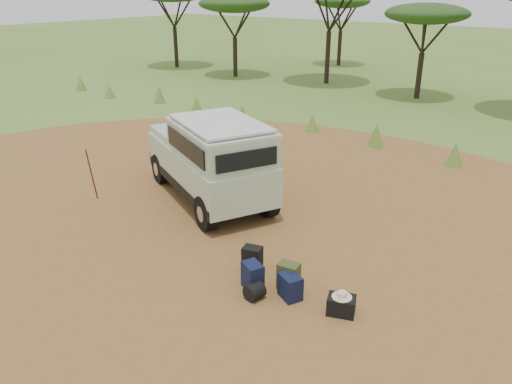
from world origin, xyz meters
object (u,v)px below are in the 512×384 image
Objects in this scene: backpack_olive at (289,276)px; duffel_navy at (290,287)px; walking_staff at (92,175)px; backpack_black at (252,259)px; hard_case at (341,305)px; backpack_navy at (253,276)px; safari_vehicle at (211,160)px.

backpack_olive is 1.13× the size of duffel_navy.
backpack_olive is (6.78, -0.33, -0.50)m from walking_staff.
duffel_navy is (1.22, -0.37, -0.02)m from backpack_black.
backpack_black reaches higher than hard_case.
backpack_olive is at bearing 62.39° from backpack_navy.
walking_staff reaches higher than backpack_black.
backpack_olive reaches higher than backpack_black.
safari_vehicle reaches higher than walking_staff.
safari_vehicle is 10.45× the size of hard_case.
safari_vehicle reaches higher than duffel_navy.
safari_vehicle is at bearing 142.44° from backpack_olive.
walking_staff is at bearing 161.92° from backpack_black.
backpack_navy is at bearing -38.18° from walking_staff.
backpack_black reaches higher than duffel_navy.
backpack_olive is (1.01, -0.12, 0.01)m from backpack_black.
duffel_navy is at bearing 167.12° from hard_case.
backpack_navy is (0.45, -0.57, 0.02)m from backpack_black.
backpack_black is 1.02m from backpack_olive.
safari_vehicle is 9.30× the size of backpack_navy.
duffel_navy is (0.21, -0.25, -0.03)m from backpack_olive.
hard_case is (1.79, 0.34, -0.11)m from backpack_navy.
safari_vehicle is 4.02m from backpack_black.
duffel_navy is at bearing -35.83° from walking_staff.
backpack_black is 1.27m from duffel_navy.
hard_case is (2.24, -0.22, -0.09)m from backpack_black.
walking_staff is at bearing 169.35° from backpack_olive.
duffel_navy is at bearing 38.08° from backpack_navy.
safari_vehicle is at bearing 175.10° from duffel_navy.
backpack_navy reaches higher than backpack_olive.
backpack_black is (3.19, -2.27, -0.90)m from safari_vehicle.
backpack_olive reaches higher than hard_case.
safari_vehicle is at bearing 134.07° from hard_case.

